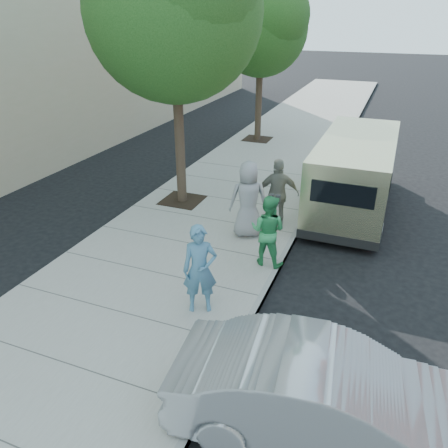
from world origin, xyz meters
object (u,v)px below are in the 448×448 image
at_px(parking_meter, 274,208).
at_px(person_striped_polo, 278,194).
at_px(person_gray_shirt, 248,200).
at_px(person_officer, 200,269).
at_px(sedan, 329,399).
at_px(person_green_shirt, 268,231).
at_px(tree_far, 262,24).
at_px(van, 355,173).
at_px(tree_near, 175,4).

relative_size(parking_meter, person_striped_polo, 0.69).
distance_m(parking_meter, person_gray_shirt, 0.75).
height_order(person_officer, person_gray_shirt, person_gray_shirt).
xyz_separation_m(sedan, person_gray_shirt, (-2.90, 5.16, 0.42)).
distance_m(sedan, person_gray_shirt, 5.94).
distance_m(person_green_shirt, person_gray_shirt, 1.47).
height_order(tree_far, person_striped_polo, tree_far).
height_order(person_officer, person_green_shirt, person_officer).
height_order(van, person_officer, van).
bearing_deg(parking_meter, van, 63.97).
distance_m(sedan, person_green_shirt, 4.49).
xyz_separation_m(tree_far, person_striped_polo, (3.12, -8.30, -3.79)).
bearing_deg(person_gray_shirt, tree_far, -99.17).
xyz_separation_m(tree_far, person_green_shirt, (3.41, -10.20, -3.90)).
bearing_deg(person_officer, tree_far, 76.95).
distance_m(tree_near, sedan, 9.82).
distance_m(parking_meter, person_green_shirt, 1.01).
relative_size(tree_far, parking_meter, 5.00).
bearing_deg(person_officer, person_gray_shirt, 67.34).
distance_m(tree_far, person_gray_shirt, 10.09).
xyz_separation_m(parking_meter, person_green_shirt, (0.13, -1.00, -0.11)).
distance_m(tree_near, person_striped_polo, 5.48).
bearing_deg(sedan, tree_far, 15.01).
bearing_deg(tree_near, sedan, -50.36).
relative_size(van, person_green_shirt, 3.56).
xyz_separation_m(person_officer, person_green_shirt, (0.70, 2.12, -0.06)).
xyz_separation_m(tree_near, person_gray_shirt, (2.55, -1.42, -4.41)).
distance_m(van, person_officer, 6.64).
bearing_deg(person_gray_shirt, person_striped_polo, -153.12).
distance_m(tree_far, van, 8.56).
xyz_separation_m(tree_far, sedan, (5.45, -14.18, -4.17)).
bearing_deg(tree_far, van, -51.41).
distance_m(sedan, person_striped_polo, 6.34).
relative_size(sedan, person_gray_shirt, 2.21).
height_order(sedan, person_striped_polo, person_striped_polo).
bearing_deg(sedan, tree_near, 33.61).
bearing_deg(tree_far, person_gray_shirt, -74.21).
relative_size(tree_far, person_green_shirt, 3.90).
height_order(tree_near, person_gray_shirt, tree_near).
xyz_separation_m(van, person_officer, (-2.09, -6.30, -0.11)).
height_order(tree_far, parking_meter, tree_far).
xyz_separation_m(tree_near, sedan, (5.45, -6.58, -4.83)).
distance_m(parking_meter, sedan, 5.45).
relative_size(person_officer, person_striped_polo, 0.95).
distance_m(tree_near, van, 6.69).
bearing_deg(tree_far, parking_meter, -70.39).
bearing_deg(tree_near, parking_meter, -26.05).
bearing_deg(sedan, person_gray_shirt, 23.32).
bearing_deg(tree_near, person_green_shirt, -37.30).
relative_size(tree_far, person_gray_shirt, 3.29).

